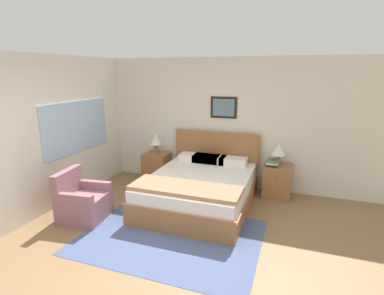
{
  "coord_description": "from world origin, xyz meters",
  "views": [
    {
      "loc": [
        1.64,
        -2.96,
        2.31
      ],
      "look_at": [
        0.01,
        1.59,
        1.09
      ],
      "focal_mm": 28.0,
      "sensor_mm": 36.0,
      "label": 1
    }
  ],
  "objects_px": {
    "bed": "(200,188)",
    "nightstand_by_door": "(277,181)",
    "nightstand_near_window": "(157,167)",
    "table_lamp_by_door": "(278,150)",
    "armchair": "(82,202)",
    "table_lamp_near_window": "(156,140)"
  },
  "relations": [
    {
      "from": "table_lamp_near_window",
      "to": "nightstand_near_window",
      "type": "bearing_deg",
      "value": -19.2
    },
    {
      "from": "nightstand_near_window",
      "to": "bed",
      "type": "bearing_deg",
      "value": -33.5
    },
    {
      "from": "table_lamp_near_window",
      "to": "bed",
      "type": "bearing_deg",
      "value": -33.41
    },
    {
      "from": "table_lamp_by_door",
      "to": "bed",
      "type": "bearing_deg",
      "value": -146.05
    },
    {
      "from": "nightstand_near_window",
      "to": "nightstand_by_door",
      "type": "relative_size",
      "value": 1.0
    },
    {
      "from": "bed",
      "to": "nightstand_by_door",
      "type": "bearing_deg",
      "value": 33.45
    },
    {
      "from": "nightstand_near_window",
      "to": "table_lamp_near_window",
      "type": "bearing_deg",
      "value": 160.8
    },
    {
      "from": "bed",
      "to": "nightstand_near_window",
      "type": "relative_size",
      "value": 3.55
    },
    {
      "from": "armchair",
      "to": "table_lamp_by_door",
      "type": "height_order",
      "value": "table_lamp_by_door"
    },
    {
      "from": "nightstand_near_window",
      "to": "table_lamp_by_door",
      "type": "distance_m",
      "value": 2.58
    },
    {
      "from": "bed",
      "to": "table_lamp_near_window",
      "type": "distance_m",
      "value": 1.64
    },
    {
      "from": "nightstand_near_window",
      "to": "nightstand_by_door",
      "type": "height_order",
      "value": "same"
    },
    {
      "from": "armchair",
      "to": "table_lamp_by_door",
      "type": "relative_size",
      "value": 1.89
    },
    {
      "from": "table_lamp_by_door",
      "to": "table_lamp_near_window",
      "type": "bearing_deg",
      "value": 180.0
    },
    {
      "from": "bed",
      "to": "nightstand_near_window",
      "type": "bearing_deg",
      "value": 146.5
    },
    {
      "from": "armchair",
      "to": "nightstand_near_window",
      "type": "height_order",
      "value": "armchair"
    },
    {
      "from": "nightstand_by_door",
      "to": "table_lamp_by_door",
      "type": "xyz_separation_m",
      "value": [
        -0.02,
        0.0,
        0.6
      ]
    },
    {
      "from": "bed",
      "to": "table_lamp_near_window",
      "type": "relative_size",
      "value": 5.16
    },
    {
      "from": "armchair",
      "to": "table_lamp_near_window",
      "type": "distance_m",
      "value": 2.1
    },
    {
      "from": "armchair",
      "to": "nightstand_by_door",
      "type": "distance_m",
      "value": 3.5
    },
    {
      "from": "bed",
      "to": "nightstand_near_window",
      "type": "height_order",
      "value": "bed"
    },
    {
      "from": "bed",
      "to": "table_lamp_by_door",
      "type": "bearing_deg",
      "value": 33.95
    }
  ]
}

